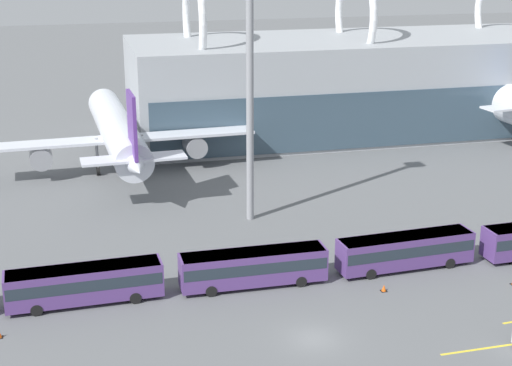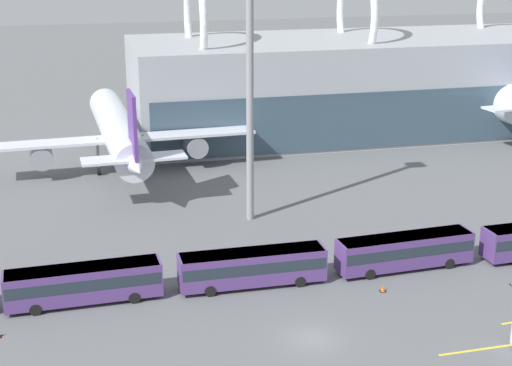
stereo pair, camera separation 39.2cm
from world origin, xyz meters
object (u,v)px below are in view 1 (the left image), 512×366
at_px(shuttle_bus_2, 253,266).
at_px(airliner_at_gate_far, 471,92).
at_px(floodlight_mast, 250,81).
at_px(traffic_cone_2, 384,288).
at_px(shuttle_bus_3, 405,249).
at_px(shuttle_bus_1, 85,282).
at_px(airliner_at_gate_near, 118,133).

bearing_deg(shuttle_bus_2, airliner_at_gate_far, 45.77).
distance_m(floodlight_mast, traffic_cone_2, 26.21).
relative_size(airliner_at_gate_far, traffic_cone_2, 62.95).
xyz_separation_m(airliner_at_gate_far, shuttle_bus_3, (-32.39, -48.21, -3.88)).
relative_size(airliner_at_gate_far, floodlight_mast, 1.38).
bearing_deg(shuttle_bus_1, shuttle_bus_3, -1.81).
bearing_deg(shuttle_bus_2, shuttle_bus_1, 179.63).
height_order(shuttle_bus_1, shuttle_bus_2, same).
bearing_deg(airliner_at_gate_far, shuttle_bus_3, 138.62).
distance_m(shuttle_bus_1, floodlight_mast, 27.91).
bearing_deg(airliner_at_gate_far, traffic_cone_2, 137.87).
height_order(shuttle_bus_2, floodlight_mast, floodlight_mast).
height_order(airliner_at_gate_near, shuttle_bus_1, airliner_at_gate_near).
relative_size(shuttle_bus_2, traffic_cone_2, 21.51).
bearing_deg(airliner_at_gate_near, shuttle_bus_3, -150.49).
bearing_deg(floodlight_mast, shuttle_bus_2, -102.36).
bearing_deg(floodlight_mast, shuttle_bus_1, -137.84).
bearing_deg(airliner_at_gate_far, shuttle_bus_1, 120.74).
xyz_separation_m(shuttle_bus_2, traffic_cone_2, (10.82, -3.79, -1.62)).
bearing_deg(floodlight_mast, airliner_at_gate_near, 120.72).
bearing_deg(shuttle_bus_1, airliner_at_gate_far, 35.94).
distance_m(airliner_at_gate_far, floodlight_mast, 54.69).
distance_m(airliner_at_gate_near, shuttle_bus_1, 37.98).
xyz_separation_m(airliner_at_gate_near, shuttle_bus_1, (-5.73, -37.40, -3.36)).
distance_m(airliner_at_gate_far, traffic_cone_2, 63.80).
distance_m(shuttle_bus_2, traffic_cone_2, 11.58).
height_order(airliner_at_gate_near, floodlight_mast, floodlight_mast).
xyz_separation_m(shuttle_bus_3, floodlight_mast, (-10.94, 16.22, 13.32)).
relative_size(airliner_at_gate_far, shuttle_bus_1, 2.91).
height_order(airliner_at_gate_near, airliner_at_gate_far, airliner_at_gate_far).
bearing_deg(shuttle_bus_2, airliner_at_gate_near, 103.10).
bearing_deg(airliner_at_gate_far, floodlight_mast, 118.95).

